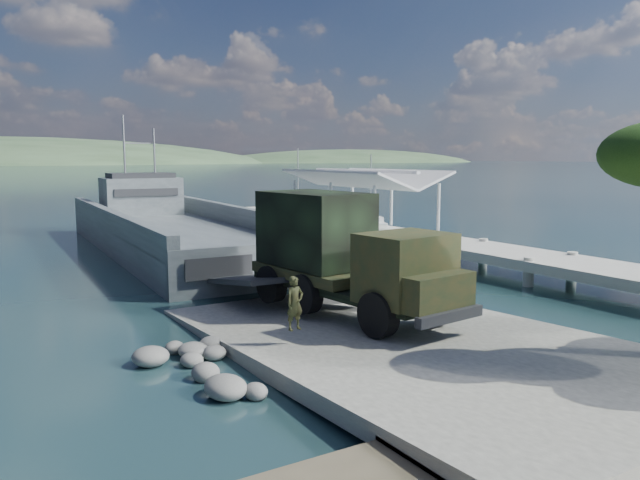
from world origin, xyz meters
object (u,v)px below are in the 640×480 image
at_px(soldier, 295,316).
at_px(sailboat_near, 371,225).
at_px(sailboat_far, 299,218).
at_px(pier, 372,223).
at_px(military_truck, 342,254).
at_px(landing_craft, 176,239).

xyz_separation_m(soldier, sailboat_near, (22.45, 26.95, -0.98)).
bearing_deg(soldier, sailboat_far, 51.87).
bearing_deg(pier, soldier, -131.63).
relative_size(military_truck, soldier, 5.75).
relative_size(pier, sailboat_far, 6.17).
height_order(pier, soldier, pier).
xyz_separation_m(pier, military_truck, (-12.91, -15.81, 1.04)).
xyz_separation_m(military_truck, sailboat_near, (19.08, 24.44, -2.29)).
xyz_separation_m(landing_craft, military_truck, (-0.66, -20.64, 1.81)).
xyz_separation_m(landing_craft, sailboat_near, (18.43, 3.80, -0.47)).
bearing_deg(military_truck, pier, 44.20).
height_order(pier, military_truck, pier).
height_order(soldier, sailboat_far, sailboat_far).
height_order(military_truck, sailboat_near, sailboat_near).
distance_m(military_truck, sailboat_far, 36.22).
distance_m(pier, sailboat_near, 10.68).
height_order(pier, sailboat_far, sailboat_far).
relative_size(landing_craft, military_truck, 3.59).
bearing_deg(military_truck, sailboat_far, 56.40).
xyz_separation_m(landing_craft, sailboat_far, (15.77, 11.56, -0.44)).
bearing_deg(landing_craft, soldier, -96.97).
relative_size(pier, landing_craft, 1.29).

